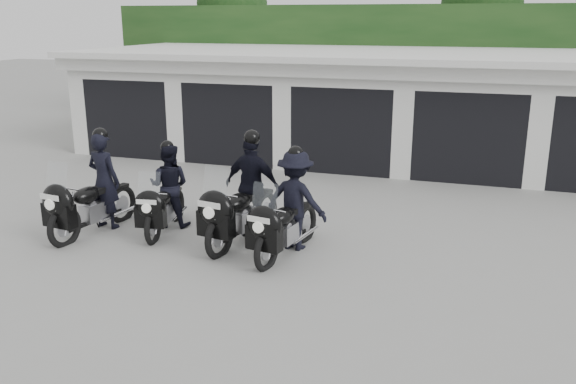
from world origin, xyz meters
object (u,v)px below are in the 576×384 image
(police_bike_c, at_px, (247,193))
(police_bike_d, at_px, (291,207))
(police_bike_b, at_px, (166,192))
(police_bike_a, at_px, (93,191))

(police_bike_c, height_order, police_bike_d, police_bike_c)
(police_bike_b, height_order, police_bike_c, police_bike_c)
(police_bike_b, distance_m, police_bike_d, 2.62)
(police_bike_a, relative_size, police_bike_b, 1.15)
(police_bike_a, relative_size, police_bike_d, 1.06)
(police_bike_a, height_order, police_bike_d, police_bike_a)
(police_bike_c, bearing_deg, police_bike_b, -172.76)
(police_bike_a, distance_m, police_bike_b, 1.34)
(police_bike_a, bearing_deg, police_bike_b, 33.65)
(police_bike_d, bearing_deg, police_bike_b, -178.93)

